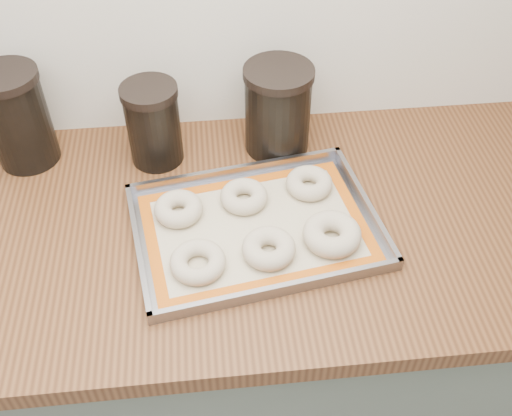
{
  "coord_description": "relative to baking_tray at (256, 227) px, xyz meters",
  "views": [
    {
      "loc": [
        0.04,
        0.86,
        1.75
      ],
      "look_at": [
        0.12,
        1.64,
        0.96
      ],
      "focal_mm": 42.0,
      "sensor_mm": 36.0,
      "label": 1
    }
  ],
  "objects": [
    {
      "name": "canister_mid",
      "position": [
        -0.19,
        0.24,
        0.08
      ],
      "size": [
        0.12,
        0.12,
        0.18
      ],
      "color": "black",
      "rests_on": "countertop"
    },
    {
      "name": "bagel_back_left",
      "position": [
        -0.15,
        0.05,
        0.02
      ],
      "size": [
        0.11,
        0.11,
        0.03
      ],
      "primitive_type": "torus",
      "rotation": [
        0.0,
        0.0,
        0.22
      ],
      "color": "beige",
      "rests_on": "baking_mat"
    },
    {
      "name": "bagel_back_mid",
      "position": [
        -0.02,
        0.07,
        0.01
      ],
      "size": [
        0.11,
        0.11,
        0.03
      ],
      "primitive_type": "torus",
      "rotation": [
        0.0,
        0.0,
        -0.16
      ],
      "color": "beige",
      "rests_on": "baking_mat"
    },
    {
      "name": "canister_right",
      "position": [
        0.07,
        0.25,
        0.09
      ],
      "size": [
        0.15,
        0.15,
        0.2
      ],
      "color": "black",
      "rests_on": "countertop"
    },
    {
      "name": "canister_left",
      "position": [
        -0.47,
        0.27,
        0.1
      ],
      "size": [
        0.13,
        0.13,
        0.21
      ],
      "color": "black",
      "rests_on": "countertop"
    },
    {
      "name": "countertop",
      "position": [
        -0.12,
        0.03,
        -0.03
      ],
      "size": [
        3.06,
        0.68,
        0.04
      ],
      "primitive_type": "cube",
      "color": "brown",
      "rests_on": "cabinet"
    },
    {
      "name": "bagel_back_right",
      "position": [
        0.12,
        0.1,
        0.01
      ],
      "size": [
        0.11,
        0.11,
        0.03
      ],
      "primitive_type": "torus",
      "rotation": [
        0.0,
        0.0,
        0.21
      ],
      "color": "beige",
      "rests_on": "baking_mat"
    },
    {
      "name": "bagel_front_right",
      "position": [
        0.14,
        -0.05,
        0.02
      ],
      "size": [
        0.13,
        0.13,
        0.04
      ],
      "primitive_type": "torus",
      "rotation": [
        0.0,
        0.0,
        0.22
      ],
      "color": "beige",
      "rests_on": "baking_mat"
    },
    {
      "name": "bagel_front_left",
      "position": [
        -0.11,
        -0.09,
        0.01
      ],
      "size": [
        0.11,
        0.11,
        0.03
      ],
      "primitive_type": "torus",
      "rotation": [
        0.0,
        0.0,
        -0.04
      ],
      "color": "beige",
      "rests_on": "baking_mat"
    },
    {
      "name": "baking_mat",
      "position": [
        -0.0,
        0.0,
        -0.0
      ],
      "size": [
        0.46,
        0.35,
        0.0
      ],
      "rotation": [
        0.0,
        0.0,
        0.16
      ],
      "color": "#C6B793",
      "rests_on": "baking_tray"
    },
    {
      "name": "cabinet",
      "position": [
        -0.12,
        0.03,
        -0.48
      ],
      "size": [
        3.0,
        0.65,
        0.86
      ],
      "primitive_type": "cube",
      "color": "#5B6458",
      "rests_on": "floor"
    },
    {
      "name": "bagel_front_mid",
      "position": [
        0.02,
        -0.07,
        0.02
      ],
      "size": [
        0.11,
        0.11,
        0.04
      ],
      "primitive_type": "torus",
      "rotation": [
        0.0,
        0.0,
        0.1
      ],
      "color": "beige",
      "rests_on": "baking_mat"
    },
    {
      "name": "baking_tray",
      "position": [
        0.0,
        0.0,
        0.0
      ],
      "size": [
        0.51,
        0.4,
        0.03
      ],
      "rotation": [
        0.0,
        0.0,
        0.16
      ],
      "color": "gray",
      "rests_on": "countertop"
    }
  ]
}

